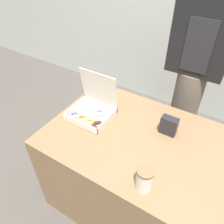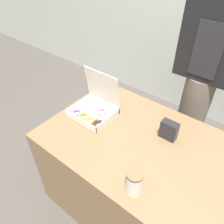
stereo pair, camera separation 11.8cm
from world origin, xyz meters
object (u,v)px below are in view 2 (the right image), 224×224
object	(u,v)px
donut_box	(93,109)
person_customer	(204,74)
napkin_holder	(169,130)
coffee_cup	(134,182)

from	to	relation	value
donut_box	person_customer	world-z (taller)	person_customer
napkin_holder	person_customer	bearing A→B (deg)	92.48
napkin_holder	person_customer	size ratio (longest dim) A/B	0.07
donut_box	coffee_cup	bearing A→B (deg)	-29.74
person_customer	donut_box	bearing A→B (deg)	-126.06
coffee_cup	person_customer	bearing A→B (deg)	93.46
coffee_cup	napkin_holder	size ratio (longest dim) A/B	1.16
coffee_cup	person_customer	xyz separation A→B (m)	(-0.06, 0.98, 0.12)
napkin_holder	person_customer	xyz separation A→B (m)	(-0.02, 0.55, 0.13)
donut_box	napkin_holder	bearing A→B (deg)	13.18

